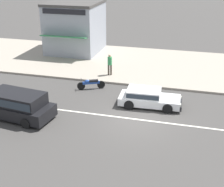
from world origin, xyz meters
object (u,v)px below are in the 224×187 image
motorcycle_1 (91,83)px  pedestrian_near_clock (110,63)px  minivan_black_0 (15,104)px  shopfront_corner_warung (75,27)px  hatchback_white_4 (148,97)px

motorcycle_1 → pedestrian_near_clock: pedestrian_near_clock is taller
minivan_black_0 → shopfront_corner_warung: shopfront_corner_warung is taller
minivan_black_0 → shopfront_corner_warung: size_ratio=0.85×
minivan_black_0 → hatchback_white_4: 8.03m
shopfront_corner_warung → hatchback_white_4: bearing=-49.8°
motorcycle_1 → minivan_black_0: bearing=-119.4°
minivan_black_0 → pedestrian_near_clock: size_ratio=3.04×
minivan_black_0 → motorcycle_1: (2.91, 5.16, -0.42)m
hatchback_white_4 → motorcycle_1: bearing=158.8°
minivan_black_0 → shopfront_corner_warung: 13.97m
hatchback_white_4 → pedestrian_near_clock: bearing=129.5°
minivan_black_0 → pedestrian_near_clock: 8.71m
hatchback_white_4 → shopfront_corner_warung: 13.63m
minivan_black_0 → shopfront_corner_warung: bearing=96.2°
hatchback_white_4 → motorcycle_1: hatchback_white_4 is taller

